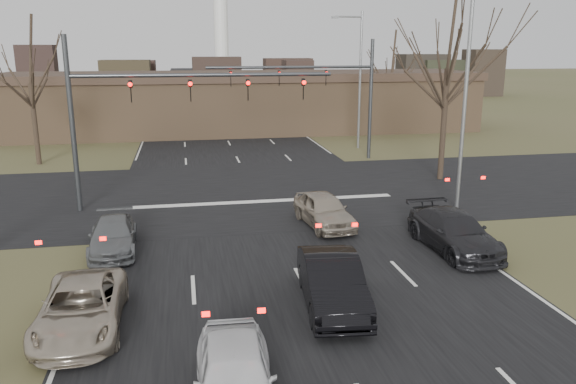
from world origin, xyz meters
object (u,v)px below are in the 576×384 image
building (244,102)px  car_charcoal_sedan (454,232)px  streetlight_right_near (462,90)px  mast_arm_near (145,101)px  car_silver_ahead (324,210)px  streetlight_right_far (358,74)px  mast_arm_far (331,85)px  car_silver_suv (81,308)px  car_white_sedan (235,376)px  car_grey_ahead (113,236)px  car_black_hatch (332,282)px

building → car_charcoal_sedan: bearing=-82.7°
building → streetlight_right_near: 28.97m
mast_arm_near → streetlight_right_near: size_ratio=1.21×
car_silver_ahead → streetlight_right_far: bearing=61.8°
mast_arm_far → car_silver_ahead: 15.49m
car_silver_suv → car_charcoal_sedan: (12.74, 3.92, 0.07)m
car_charcoal_sedan → car_silver_ahead: car_charcoal_sedan is taller
car_charcoal_sedan → car_silver_suv: bearing=-165.2°
car_white_sedan → car_silver_ahead: (4.93, 11.82, 0.01)m
streetlight_right_near → car_charcoal_sedan: bearing=-116.7°
streetlight_right_far → car_charcoal_sedan: (-3.08, -22.13, -4.87)m
car_grey_ahead → streetlight_right_far: bearing=48.7°
streetlight_right_near → car_black_hatch: streetlight_right_near is taller
car_black_hatch → car_charcoal_sedan: 6.87m
mast_arm_near → car_silver_ahead: bearing=-30.4°
mast_arm_near → car_silver_ahead: (7.40, -4.33, -4.36)m
building → car_white_sedan: building is taller
car_black_hatch → streetlight_right_far: bearing=76.8°
car_black_hatch → car_charcoal_sedan: size_ratio=0.93×
car_white_sedan → car_grey_ahead: (-3.59, 10.31, -0.11)m
mast_arm_near → mast_arm_far: bearing=41.2°
car_white_sedan → car_black_hatch: car_black_hatch is taller
car_silver_suv → car_charcoal_sedan: 13.33m
car_silver_suv → car_white_sedan: (3.74, -4.11, 0.07)m
mast_arm_far → car_silver_suv: (-12.68, -22.05, -4.37)m
streetlight_right_far → car_charcoal_sedan: 22.87m
car_silver_suv → building: bearing=76.5°
building → mast_arm_near: mast_arm_near is taller
car_black_hatch → car_charcoal_sedan: car_black_hatch is taller
mast_arm_far → car_black_hatch: size_ratio=2.40×
streetlight_right_far → car_charcoal_sedan: streetlight_right_far is taller
streetlight_right_near → building: bearing=103.7°
building → streetlight_right_near: (6.82, -28.00, 2.92)m
car_silver_suv → car_white_sedan: 5.56m
car_silver_ahead → building: bearing=83.5°
streetlight_right_far → car_white_sedan: bearing=-111.8°
streetlight_right_near → car_black_hatch: size_ratio=2.16×
streetlight_right_near → car_white_sedan: (-11.58, -13.16, -4.88)m
car_black_hatch → streetlight_right_near: bearing=52.5°
car_black_hatch → car_grey_ahead: (-6.85, 6.05, -0.17)m
car_silver_ahead → car_grey_ahead: bearing=-176.7°
car_silver_suv → car_silver_ahead: bearing=41.1°
mast_arm_near → streetlight_right_far: streetlight_right_far is taller
car_grey_ahead → mast_arm_far: bearing=48.7°
building → car_silver_ahead: bearing=-89.7°
mast_arm_near → streetlight_right_far: (14.55, 14.00, 0.51)m
streetlight_right_near → car_silver_suv: streetlight_right_near is taller
building → car_white_sedan: size_ratio=10.16×
mast_arm_far → car_silver_ahead: size_ratio=2.64×
car_silver_suv → car_black_hatch: (7.00, 0.15, 0.12)m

